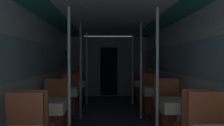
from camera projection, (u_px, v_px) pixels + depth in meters
name	position (u px, v px, depth m)	size (l,w,h in m)	color
wall_left	(39.00, 71.00, 5.06)	(0.05, 10.28, 2.22)	silver
wall_right	(183.00, 71.00, 5.14)	(0.05, 10.28, 2.22)	silver
ceiling_panel	(112.00, 16.00, 5.08)	(2.94, 10.28, 0.07)	silver
bulkhead_far	(109.00, 67.00, 9.33)	(2.88, 0.09, 2.22)	slate
dining_table_left_1	(46.00, 107.00, 3.95)	(0.64, 0.64, 0.74)	#4C4C51
chair_left_far_1	(54.00, 118.00, 4.57)	(0.43, 0.43, 1.01)	brown
support_pole_left_1	(69.00, 77.00, 3.95)	(0.05, 0.05, 2.22)	silver
dining_table_left_2	(65.00, 92.00, 5.78)	(0.64, 0.64, 0.74)	#4C4C51
chair_left_near_2	(60.00, 111.00, 5.16)	(0.43, 0.43, 1.01)	brown
chair_left_far_2	(69.00, 101.00, 6.40)	(0.43, 0.43, 1.01)	brown
support_pole_left_2	(81.00, 71.00, 5.78)	(0.05, 0.05, 2.22)	silver
dining_table_left_3	(75.00, 84.00, 7.61)	(0.64, 0.64, 0.74)	#4C4C51
chair_left_near_3	(72.00, 98.00, 6.99)	(0.43, 0.43, 1.01)	brown
chair_left_far_3	(77.00, 92.00, 8.23)	(0.43, 0.43, 1.01)	brown
support_pole_left_3	(87.00, 68.00, 7.61)	(0.05, 0.05, 2.22)	silver
dining_table_right_1	(180.00, 107.00, 4.00)	(0.64, 0.64, 0.74)	#4C4C51
chair_right_far_1	(170.00, 117.00, 4.63)	(0.43, 0.43, 1.01)	brown
support_pole_right_1	(157.00, 77.00, 3.99)	(0.05, 0.05, 2.22)	silver
dining_table_right_2	(156.00, 92.00, 5.83)	(0.64, 0.64, 0.74)	#4C4C51
chair_right_near_2	(162.00, 111.00, 5.22)	(0.43, 0.43, 1.01)	brown
chair_right_far_2	(152.00, 101.00, 6.46)	(0.43, 0.43, 1.01)	brown
support_pole_right_2	(141.00, 71.00, 5.82)	(0.05, 0.05, 2.22)	silver
dining_table_right_3	(144.00, 84.00, 7.67)	(0.64, 0.64, 0.74)	#4C4C51
chair_right_near_3	(148.00, 97.00, 7.05)	(0.43, 0.43, 1.01)	brown
chair_right_far_3	(141.00, 92.00, 8.29)	(0.43, 0.43, 1.01)	brown
support_pole_right_3	(132.00, 68.00, 7.65)	(0.05, 0.05, 2.22)	silver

